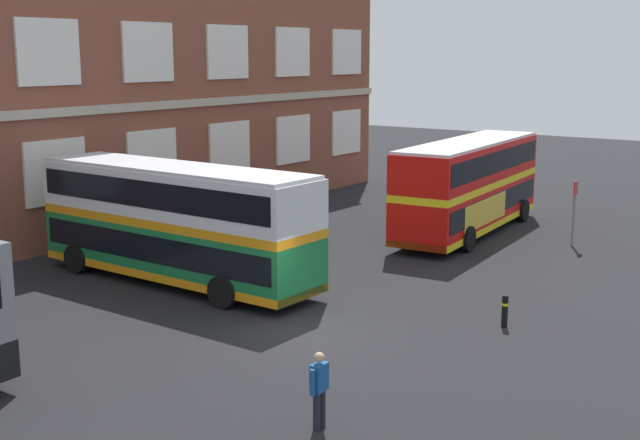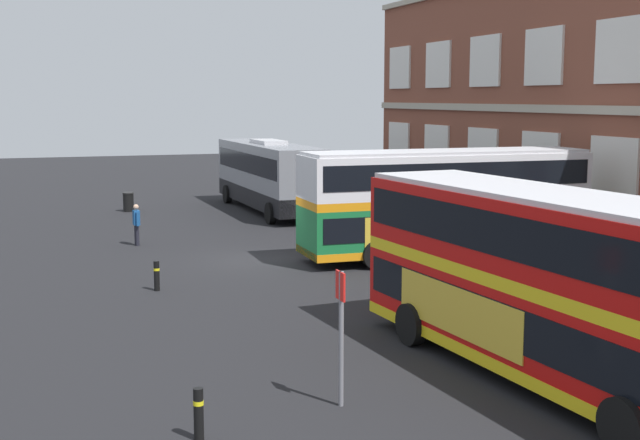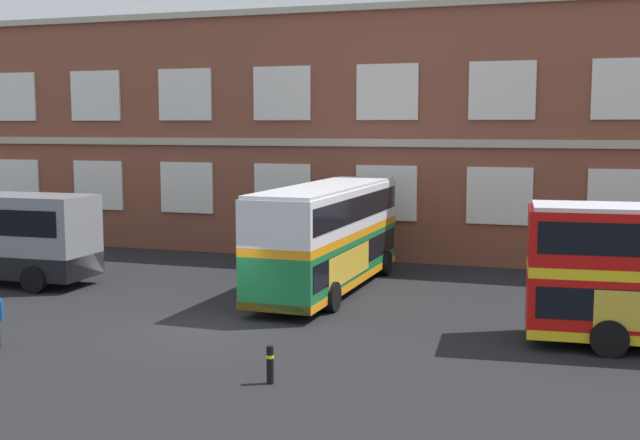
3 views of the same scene
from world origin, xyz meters
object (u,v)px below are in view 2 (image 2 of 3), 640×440
bus_stand_flag (341,325)px  safety_bollard_east (199,413)px  touring_coach (269,175)px  double_decker_middle (542,281)px  double_decker_near (446,201)px  waiting_passenger (136,223)px  safety_bollard_west (157,275)px  station_litter_bin (128,202)px

bus_stand_flag → safety_bollard_east: 3.26m
touring_coach → double_decker_middle: bearing=-3.8°
touring_coach → double_decker_near: bearing=10.1°
waiting_passenger → safety_bollard_east: size_ratio=1.79×
waiting_passenger → double_decker_middle: bearing=17.2°
double_decker_near → safety_bollard_east: size_ratio=11.63×
safety_bollard_west → safety_bollard_east: 12.10m
station_litter_bin → safety_bollard_east: 31.49m
double_decker_middle → waiting_passenger: bearing=-162.8°
double_decker_near → safety_bollard_west: bearing=-79.6°
double_decker_near → safety_bollard_west: (2.04, -11.15, -1.66)m
touring_coach → waiting_passenger: (8.48, -8.01, -0.98)m
station_litter_bin → safety_bollard_east: bearing=-4.3°
double_decker_middle → safety_bollard_west: (-11.16, -6.58, -1.66)m
double_decker_middle → bus_stand_flag: double_decker_middle is taller
double_decker_near → safety_bollard_east: 18.70m
touring_coach → safety_bollard_east: bearing=-18.0°
touring_coach → safety_bollard_east: (29.13, -9.49, -1.42)m
waiting_passenger → double_decker_near: bearing=58.5°
double_decker_middle → bus_stand_flag: size_ratio=4.14×
touring_coach → bus_stand_flag: touring_coach is taller
double_decker_near → touring_coach: 15.27m
double_decker_near → touring_coach: size_ratio=0.92×
double_decker_near → station_litter_bin: bearing=-150.4°
double_decker_near → double_decker_middle: bearing=-19.1°
double_decker_near → safety_bollard_east: double_decker_near is taller
safety_bollard_east → double_decker_middle: bearing=96.7°
touring_coach → bus_stand_flag: 29.13m
safety_bollard_west → safety_bollard_east: (12.06, -1.03, 0.00)m
station_litter_bin → safety_bollard_west: bearing=-3.9°
bus_stand_flag → safety_bollard_east: (0.74, -2.96, -1.14)m
double_decker_near → safety_bollard_west: double_decker_near is taller
double_decker_middle → station_litter_bin: bearing=-170.3°
double_decker_near → station_litter_bin: size_ratio=10.72×
double_decker_middle → touring_coach: 28.30m
bus_stand_flag → safety_bollard_west: bearing=-170.3°
waiting_passenger → touring_coach: bearing=136.6°
waiting_passenger → station_litter_bin: 10.79m
double_decker_near → double_decker_middle: (13.21, -4.57, 0.00)m
bus_stand_flag → station_litter_bin: (-30.66, -0.60, -1.12)m
waiting_passenger → bus_stand_flag: 19.98m
double_decker_near → safety_bollard_east: bearing=-40.8°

